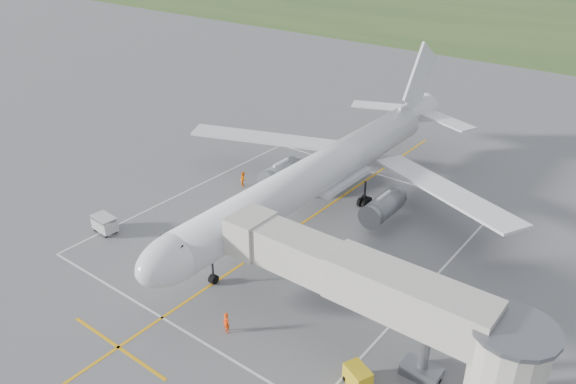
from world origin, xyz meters
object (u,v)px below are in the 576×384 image
Objects in this scene: jet_bridge at (396,306)px; gpu_unit at (358,377)px; ramp_worker_nose at (226,323)px; ramp_worker_wing at (243,179)px; airliner at (321,172)px; baggage_cart at (105,224)px.

gpu_unit is (-0.68, -3.16, -4.07)m from jet_bridge.
jet_bridge is 14.07× the size of ramp_worker_nose.
jet_bridge is 14.22× the size of ramp_worker_wing.
ramp_worker_nose is at bearing -156.73° from jet_bridge.
jet_bridge is at bearing 101.96° from gpu_unit.
airliner is at bearing 154.91° from gpu_unit.
jet_bridge reaches higher than ramp_worker_wing.
airliner is 21.22m from jet_bridge.
airliner reaches higher than jet_bridge.
ramp_worker_wing is at bearing 151.63° from jet_bridge.
airliner is 10.66m from ramp_worker_wing.
jet_bridge reaches higher than gpu_unit.
baggage_cart reaches higher than ramp_worker_nose.
airliner is at bearing 115.28° from ramp_worker_nose.
ramp_worker_wing is at bearing 80.62° from baggage_cart.
ramp_worker_nose is 1.01× the size of ramp_worker_wing.
ramp_worker_wing is at bearing -178.08° from airliner.
gpu_unit is at bearing 0.91° from baggage_cart.
jet_bridge is (15.72, -14.25, 0.35)m from airliner.
ramp_worker_nose is (4.91, -18.90, -3.56)m from airliner.
airliner reaches higher than gpu_unit.
baggage_cart is at bearing -178.92° from ramp_worker_nose.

